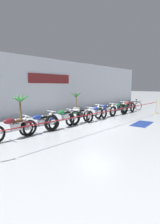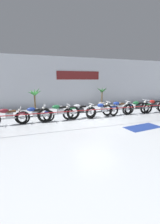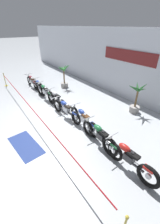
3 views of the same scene
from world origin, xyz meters
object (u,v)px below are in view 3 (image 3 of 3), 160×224
Objects in this scene: motorcycle_green_6 at (100,137)px; stanchion_far_left at (21,97)px; motorcycle_green_2 at (45,92)px; motorcycle_blue_5 at (83,119)px; motorcycle_red_7 at (127,158)px; potted_palm_left_of_row at (136,100)px; floor_banner at (26,145)px; motorcycle_silver_3 at (56,99)px; motorcycle_maroon_0 at (32,81)px; motorcycle_blue_1 at (39,86)px; potted_palm_right_of_row at (64,77)px; motorcycle_blue_4 at (66,110)px.

stanchion_far_left is (-4.95, -1.67, 0.29)m from motorcycle_green_6.
stanchion_far_left is at bearing -73.81° from motorcycle_green_2.
motorcycle_red_7 is at bearing -3.72° from motorcycle_blue_5.
floor_banner is at bearing -97.15° from potted_palm_left_of_row.
motorcycle_blue_5 is (2.74, 0.04, 0.01)m from motorcycle_silver_3.
motorcycle_maroon_0 is 9.45m from motorcycle_red_7.
motorcycle_silver_3 is 0.90× the size of motorcycle_green_6.
floor_banner is (2.42, -2.66, -0.45)m from motorcycle_silver_3.
floor_banner is (-0.33, -2.70, -0.46)m from motorcycle_blue_5.
potted_palm_left_of_row reaches higher than motorcycle_blue_1.
motorcycle_green_6 is 1.37× the size of potted_palm_left_of_row.
stanchion_far_left is at bearing 158.34° from floor_banner.
potted_palm_left_of_row is 5.80m from potted_palm_right_of_row.
potted_palm_left_of_row reaches higher than motorcycle_maroon_0.
motorcycle_red_7 is 8.28m from potted_palm_right_of_row.
motorcycle_blue_5 reaches higher than motorcycle_blue_1.
motorcycle_blue_1 is 8.13m from motorcycle_red_7.
motorcycle_red_7 is at bearing 14.85° from stanchion_far_left.
motorcycle_green_2 is 1.33× the size of potted_palm_right_of_row.
motorcycle_blue_1 is 0.89× the size of motorcycle_blue_4.
potted_palm_right_of_row is (0.13, 2.02, 0.39)m from motorcycle_blue_1.
potted_palm_right_of_row reaches higher than motorcycle_maroon_0.
potted_palm_right_of_row is (1.44, 2.09, 0.39)m from motorcycle_maroon_0.
motorcycle_blue_4 is 3.86m from potted_palm_left_of_row.
potted_palm_left_of_row is at bearing 37.78° from motorcycle_green_2.
potted_palm_right_of_row is 4.14m from stanchion_far_left.
potted_palm_left_of_row reaches higher than motorcycle_green_6.
potted_palm_right_of_row is at bearing 141.76° from motorcycle_silver_3.
motorcycle_maroon_0 and motorcycle_blue_4 have the same top height.
motorcycle_green_6 reaches higher than motorcycle_blue_4.
motorcycle_maroon_0 is at bearing -154.30° from potted_palm_left_of_row.
motorcycle_blue_5 is 0.98× the size of motorcycle_green_6.
potted_palm_left_of_row is at bearing 46.04° from motorcycle_silver_3.
stanchion_far_left is at bearing -113.67° from motorcycle_silver_3.
motorcycle_green_2 is 2.47m from potted_palm_right_of_row.
motorcycle_green_6 is at bearing 0.21° from motorcycle_green_2.
motorcycle_blue_5 is at bearing 9.62° from motorcycle_blue_4.
motorcycle_blue_4 is 1.01× the size of motorcycle_blue_5.
motorcycle_blue_1 is 6.77m from motorcycle_green_6.
motorcycle_green_6 is 1.29× the size of potted_palm_right_of_row.
motorcycle_maroon_0 is 0.90× the size of motorcycle_red_7.
motorcycle_green_6 is at bearing -7.29° from motorcycle_blue_5.
motorcycle_green_6 is 3.09m from floor_banner.
motorcycle_silver_3 is 3.19m from potted_palm_right_of_row.
motorcycle_green_6 is (8.08, -0.01, -0.00)m from motorcycle_maroon_0.
motorcycle_red_7 is 4.16m from potted_palm_left_of_row.
motorcycle_blue_4 is at bearing 103.99° from floor_banner.
motorcycle_silver_3 is at bearing 125.36° from floor_banner.
motorcycle_silver_3 is at bearing -179.19° from motorcycle_blue_5.
motorcycle_blue_1 is 0.98× the size of motorcycle_silver_3.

